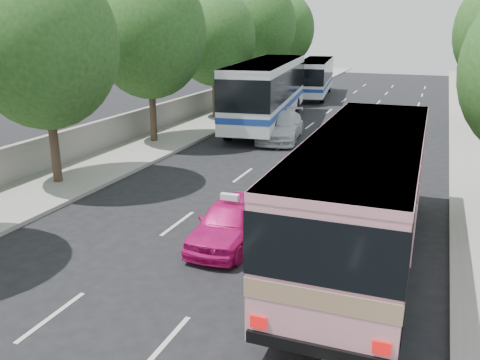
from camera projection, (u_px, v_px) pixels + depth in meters
The scene contains 14 objects.
ground at pixel (169, 291), 12.62m from camera, with size 120.00×120.00×0.00m, color black.
sidewalk_left at pixel (204, 123), 33.34m from camera, with size 4.00×90.00×0.15m, color #9E998E.
low_wall at pixel (179, 109), 33.73m from camera, with size 0.30×90.00×1.50m, color #9E998E.
tree_left_b at pixel (43, 38), 19.12m from camera, with size 5.70×5.70×8.88m.
tree_left_c at pixel (149, 28), 26.21m from camera, with size 6.00×6.00×9.35m.
tree_left_d at pixel (215, 34), 33.43m from camera, with size 5.52×5.52×8.60m.
tree_left_e at pixel (257, 22), 40.27m from camera, with size 6.30×6.30×9.82m.
tree_left_f at pixel (284, 27), 47.58m from camera, with size 5.88×5.88×9.16m.
pink_bus at pixel (364, 184), 13.69m from camera, with size 2.99×11.19×3.56m.
pink_taxi at pixel (230, 221), 15.17m from camera, with size 1.63×4.04×1.38m, color #D51273.
white_pickup at pixel (281, 126), 28.66m from camera, with size 2.17×5.34×1.55m, color silver.
tour_coach_front at pixel (267, 87), 32.14m from camera, with size 4.71×13.90×4.08m.
tour_coach_rear at pixel (316, 75), 45.20m from camera, with size 3.79×11.06×3.24m.
taxi_roof_sign at pixel (230, 197), 14.94m from camera, with size 0.55×0.18×0.18m, color silver.
Camera 1 is at (5.76, -9.81, 6.37)m, focal length 38.00 mm.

